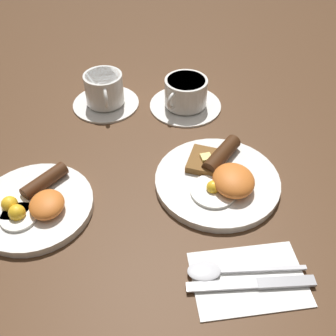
% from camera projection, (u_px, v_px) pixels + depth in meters
% --- Properties ---
extents(ground_plane, '(3.00, 3.00, 0.00)m').
position_uv_depth(ground_plane, '(217.00, 184.00, 0.74)').
color(ground_plane, '#4C301C').
extents(breakfast_plate_near, '(0.23, 0.23, 0.05)m').
position_uv_depth(breakfast_plate_near, '(220.00, 178.00, 0.73)').
color(breakfast_plate_near, silver).
rests_on(breakfast_plate_near, ground_plane).
extents(breakfast_plate_far, '(0.21, 0.21, 0.04)m').
position_uv_depth(breakfast_plate_far, '(35.00, 205.00, 0.69)').
color(breakfast_plate_far, silver).
rests_on(breakfast_plate_far, ground_plane).
extents(teacup_near, '(0.17, 0.17, 0.07)m').
position_uv_depth(teacup_near, '(186.00, 95.00, 0.90)').
color(teacup_near, silver).
rests_on(teacup_near, ground_plane).
extents(teacup_far, '(0.16, 0.16, 0.08)m').
position_uv_depth(teacup_far, '(105.00, 92.00, 0.91)').
color(teacup_far, silver).
rests_on(teacup_far, ground_plane).
extents(napkin, '(0.12, 0.18, 0.01)m').
position_uv_depth(napkin, '(249.00, 278.00, 0.60)').
color(napkin, white).
rests_on(napkin, ground_plane).
extents(knife, '(0.02, 0.19, 0.01)m').
position_uv_depth(knife, '(259.00, 284.00, 0.58)').
color(knife, silver).
rests_on(knife, napkin).
extents(spoon, '(0.04, 0.19, 0.01)m').
position_uv_depth(spoon, '(216.00, 271.00, 0.60)').
color(spoon, silver).
rests_on(spoon, napkin).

